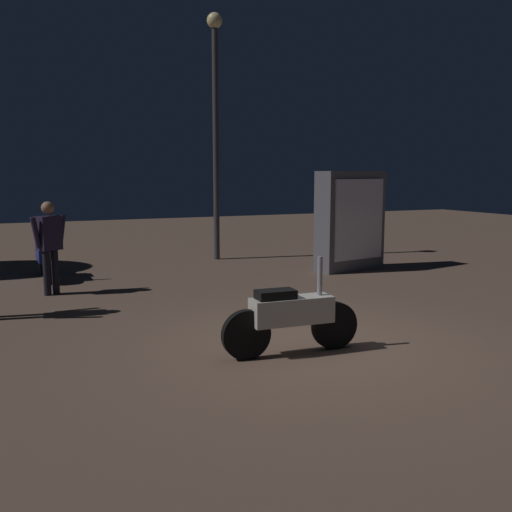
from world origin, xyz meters
TOP-DOWN VIEW (x-y plane):
  - ground_plane at (0.00, 0.00)m, footprint 40.00×40.00m
  - motorcycle_white_foreground at (-0.44, -0.20)m, footprint 1.66×0.35m
  - motorcycle_blue_parked_left at (-2.68, 5.93)m, footprint 0.32×1.66m
  - person_bystander_far at (-2.69, 4.32)m, footprint 0.62×0.39m
  - streetlamp_near at (1.28, 7.01)m, footprint 0.36×0.36m
  - kiosk_billboard at (3.37, 4.41)m, footprint 1.67×0.81m

SIDE VIEW (x-z plane):
  - ground_plane at x=0.00m, z-range 0.00..0.00m
  - motorcycle_white_foreground at x=-0.44m, z-range -0.12..0.99m
  - motorcycle_blue_parked_left at x=-2.68m, z-range -0.12..0.99m
  - person_bystander_far at x=-2.69m, z-range 0.15..1.73m
  - kiosk_billboard at x=3.37m, z-range 0.00..2.10m
  - streetlamp_near at x=1.28m, z-range 0.71..6.40m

